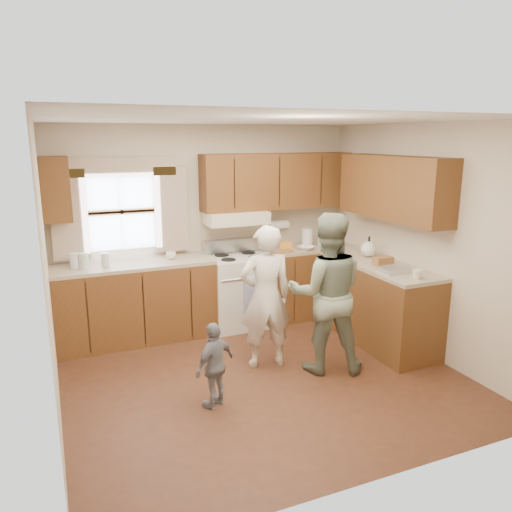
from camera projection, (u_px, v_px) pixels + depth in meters
name	position (u px, v px, depth m)	size (l,w,h in m)	color
room	(263.00, 256.00, 4.74)	(3.80, 3.80, 3.80)	#432415
kitchen_fixtures	(273.00, 265.00, 6.03)	(3.80, 2.25, 2.15)	#41220E
stove	(239.00, 289.00, 6.32)	(0.76, 0.67, 1.07)	silver
woman_left	(266.00, 297.00, 5.12)	(0.55, 0.36, 1.50)	silver
woman_right	(326.00, 293.00, 5.01)	(0.80, 0.62, 1.64)	#25422D
child	(215.00, 365.00, 4.39)	(0.46, 0.19, 0.79)	gray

